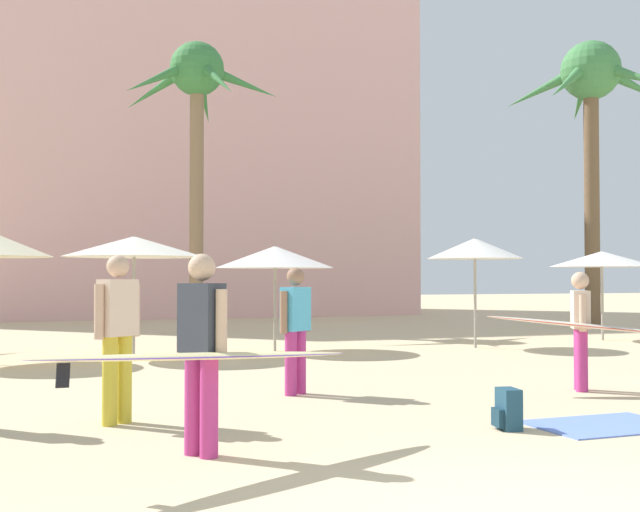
% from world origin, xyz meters
% --- Properties ---
extents(hotel_pink, '(18.50, 8.48, 13.24)m').
position_xyz_m(hotel_pink, '(2.23, 30.00, 6.62)').
color(hotel_pink, beige).
rests_on(hotel_pink, ground).
extents(palm_tree_far_left, '(4.76, 4.58, 8.34)m').
position_xyz_m(palm_tree_far_left, '(0.88, 18.56, 6.73)').
color(palm_tree_far_left, '#896B4C').
rests_on(palm_tree_far_left, ground).
extents(palm_tree_left, '(5.10, 5.04, 9.00)m').
position_xyz_m(palm_tree_left, '(13.01, 16.70, 7.27)').
color(palm_tree_left, brown).
rests_on(palm_tree_left, ground).
extents(cafe_umbrella_1, '(2.13, 2.13, 2.43)m').
position_xyz_m(cafe_umbrella_1, '(5.88, 11.54, 2.20)').
color(cafe_umbrella_1, gray).
rests_on(cafe_umbrella_1, ground).
extents(cafe_umbrella_2, '(2.52, 2.52, 2.23)m').
position_xyz_m(cafe_umbrella_2, '(1.46, 12.22, 1.99)').
color(cafe_umbrella_2, gray).
rests_on(cafe_umbrella_2, ground).
extents(cafe_umbrella_4, '(2.57, 2.57, 2.21)m').
position_xyz_m(cafe_umbrella_4, '(9.94, 12.39, 2.01)').
color(cafe_umbrella_4, gray).
rests_on(cafe_umbrella_4, ground).
extents(cafe_umbrella_6, '(2.79, 2.79, 2.37)m').
position_xyz_m(cafe_umbrella_6, '(-1.49, 11.95, 2.16)').
color(cafe_umbrella_6, gray).
rests_on(cafe_umbrella_6, ground).
extents(beach_towel, '(1.56, 1.10, 0.01)m').
position_xyz_m(beach_towel, '(2.51, 2.98, 0.01)').
color(beach_towel, '#6684E0').
rests_on(beach_towel, ground).
extents(backpack, '(0.27, 0.32, 0.42)m').
position_xyz_m(backpack, '(1.43, 3.14, 0.20)').
color(backpack, navy).
rests_on(backpack, ground).
extents(person_mid_center, '(2.78, 1.42, 1.64)m').
position_xyz_m(person_mid_center, '(3.90, 5.10, 0.90)').
color(person_mid_center, '#B7337F').
rests_on(person_mid_center, ground).
extents(person_near_right, '(3.04, 1.61, 1.77)m').
position_xyz_m(person_near_right, '(-1.77, 2.83, 0.94)').
color(person_near_right, '#B7337F').
rests_on(person_near_right, ground).
extents(person_mid_right, '(0.55, 0.43, 1.69)m').
position_xyz_m(person_mid_right, '(0.06, 6.14, 0.93)').
color(person_mid_right, '#B7337F').
rests_on(person_mid_right, ground).
extents(person_mid_left, '(0.54, 0.44, 1.80)m').
position_xyz_m(person_mid_left, '(-2.35, 4.73, 0.99)').
color(person_mid_left, gold).
rests_on(person_mid_left, ground).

